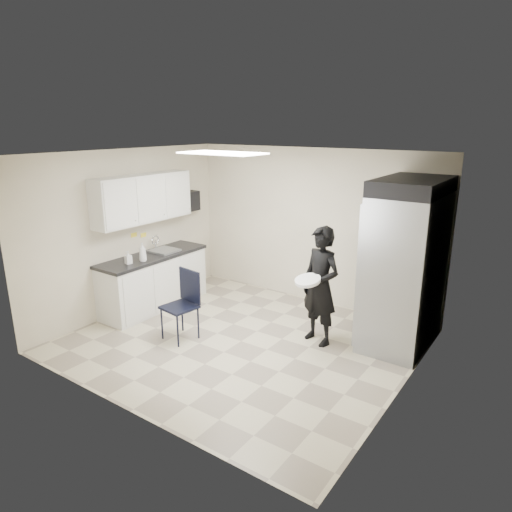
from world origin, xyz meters
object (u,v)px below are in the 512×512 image
Objects in this scene: lower_counter at (154,282)px; man_tuxedo at (320,286)px; folding_chair at (179,307)px; commercial_fridge at (405,271)px.

man_tuxedo reaches higher than lower_counter.
folding_chair is at bearing -27.83° from lower_counter.
commercial_fridge is 3.15m from folding_chair.
folding_chair is (-2.60, -1.70, -0.57)m from commercial_fridge.
man_tuxedo is (2.85, 0.43, 0.40)m from lower_counter.
man_tuxedo reaches higher than folding_chair.
commercial_fridge is 1.16m from man_tuxedo.
lower_counter is at bearing -164.12° from commercial_fridge.
commercial_fridge reaches higher than lower_counter.
commercial_fridge is at bearing 41.22° from folding_chair.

